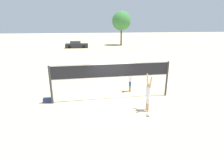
% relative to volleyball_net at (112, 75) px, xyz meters
% --- Properties ---
extents(ground_plane, '(200.00, 200.00, 0.00)m').
position_rel_volleyball_net_xyz_m(ground_plane, '(0.00, 0.00, -1.72)').
color(ground_plane, '#C6B28C').
extents(volleyball_net, '(7.80, 0.13, 2.44)m').
position_rel_volleyball_net_xyz_m(volleyball_net, '(0.00, 0.00, 0.00)').
color(volleyball_net, '#38383D').
rests_on(volleyball_net, ground_plane).
extents(player_spiker, '(0.28, 0.71, 2.16)m').
position_rel_volleyball_net_xyz_m(player_spiker, '(1.73, -1.99, -0.58)').
color(player_spiker, tan).
rests_on(player_spiker, ground_plane).
extents(player_blocker, '(0.28, 0.69, 2.00)m').
position_rel_volleyball_net_xyz_m(player_blocker, '(1.55, 1.14, -0.67)').
color(player_blocker, tan).
rests_on(player_blocker, ground_plane).
extents(volleyball, '(0.22, 0.22, 0.22)m').
position_rel_volleyball_net_xyz_m(volleyball, '(1.56, -2.60, -1.61)').
color(volleyball, white).
rests_on(volleyball, ground_plane).
extents(gear_bag, '(0.48, 0.32, 0.30)m').
position_rel_volleyball_net_xyz_m(gear_bag, '(-4.19, 0.20, -1.57)').
color(gear_bag, navy).
rests_on(gear_bag, ground_plane).
extents(parked_car_near, '(4.86, 2.16, 1.44)m').
position_rel_volleyball_net_xyz_m(parked_car_near, '(-2.80, 28.22, -1.06)').
color(parked_car_near, '#232328').
rests_on(parked_car_near, ground_plane).
extents(tree_left_cluster, '(4.43, 4.43, 7.88)m').
position_rel_volleyball_net_xyz_m(tree_left_cluster, '(7.88, 31.89, 3.92)').
color(tree_left_cluster, '#4C3823').
rests_on(tree_left_cluster, ground_plane).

